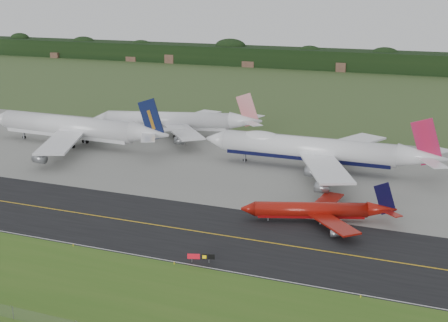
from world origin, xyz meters
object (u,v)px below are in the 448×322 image
jet_ba_747 (316,149)px  jet_star_tail (177,121)px  jet_red_737 (319,210)px  jet_navy_gold (77,128)px  taxiway_sign (201,257)px

jet_ba_747 → jet_star_tail: bearing=157.5°
jet_red_737 → jet_navy_gold: (-89.65, 37.71, 3.29)m
jet_ba_747 → jet_red_737: (10.63, -39.49, -3.36)m
jet_navy_gold → taxiway_sign: 100.15m
jet_navy_gold → taxiway_sign: jet_navy_gold is taller
jet_navy_gold → jet_star_tail: bearing=44.9°
jet_navy_gold → taxiway_sign: bearing=-42.3°
jet_ba_747 → jet_red_737: size_ratio=2.06×
jet_red_737 → jet_star_tail: bearing=136.4°
jet_ba_747 → taxiway_sign: 69.45m
taxiway_sign → jet_red_737: bearing=62.1°
jet_ba_747 → taxiway_sign: bearing=-94.2°
taxiway_sign → jet_navy_gold: bearing=137.7°
jet_red_737 → jet_navy_gold: size_ratio=0.48×
jet_navy_gold → jet_star_tail: size_ratio=1.18×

